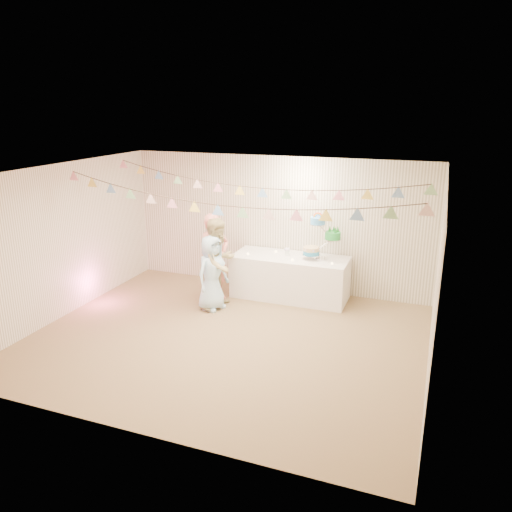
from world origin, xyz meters
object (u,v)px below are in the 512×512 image
(cake_stand, at_px, (321,241))
(person_child, at_px, (212,273))
(person_adult_a, at_px, (215,257))
(table, at_px, (290,277))
(person_adult_b, at_px, (219,263))

(cake_stand, bearing_deg, person_child, -147.75)
(person_adult_a, xyz_separation_m, person_child, (0.15, -0.43, -0.14))
(cake_stand, bearing_deg, table, -174.81)
(person_adult_b, height_order, person_child, person_adult_b)
(person_child, bearing_deg, person_adult_a, 37.73)
(table, distance_m, person_adult_b, 1.45)
(person_adult_a, bearing_deg, table, -32.77)
(cake_stand, distance_m, person_adult_a, 1.97)
(person_child, bearing_deg, person_adult_b, -7.13)
(table, distance_m, person_child, 1.55)
(table, height_order, person_adult_b, person_adult_b)
(table, bearing_deg, person_child, -138.30)
(person_adult_b, bearing_deg, cake_stand, -45.01)
(person_adult_a, bearing_deg, person_adult_b, -110.36)
(cake_stand, xyz_separation_m, person_adult_b, (-1.62, -0.92, -0.34))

